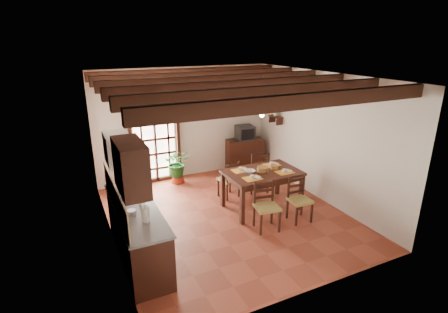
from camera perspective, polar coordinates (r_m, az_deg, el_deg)
ground_plane at (r=7.25m, az=0.66°, el=-9.68°), size 5.00×5.00×0.00m
room_shell at (r=6.58m, az=0.72°, el=4.35°), size 4.52×5.02×2.81m
ceiling_beams at (r=6.41m, az=0.75°, el=11.93°), size 4.50×4.34×0.20m
french_door at (r=8.70m, az=-11.25°, el=3.28°), size 1.26×0.11×2.32m
kitchen_counter at (r=5.98m, az=-14.05°, el=-11.77°), size 0.64×2.25×1.38m
upper_cabinet at (r=4.75m, az=-14.98°, el=-1.69°), size 0.35×0.80×0.70m
range_hood at (r=5.96m, az=-17.01°, el=1.15°), size 0.38×0.60×0.54m
counter_items at (r=5.83m, az=-14.62°, el=-7.24°), size 0.50×1.43×0.25m
dining_table at (r=7.32m, az=6.26°, el=-3.21°), size 1.54×1.00×0.83m
chair_near_left at (r=6.72m, az=6.93°, el=-9.45°), size 0.49×0.47×0.93m
chair_near_right at (r=7.13m, az=12.16°, el=-8.14°), size 0.43×0.41×0.88m
chair_far_left at (r=7.95m, az=0.79°, el=-4.79°), size 0.47×0.45×0.86m
chair_far_right at (r=8.28m, az=5.51°, el=-3.62°), size 0.55×0.53×0.98m
table_setting at (r=7.24m, az=6.32°, el=-1.57°), size 1.12×0.75×0.10m
table_bowl at (r=7.18m, az=4.21°, el=-2.45°), size 0.22×0.22×0.05m
sideboard at (r=9.58m, az=3.37°, el=0.35°), size 1.07×0.63×0.85m
crt_tv at (r=9.39m, az=3.46°, el=3.90°), size 0.49×0.45×0.39m
fuse_box at (r=9.41m, az=2.24°, el=8.39°), size 0.25×0.03×0.32m
plant_pot at (r=8.85m, az=-7.51°, el=-3.56°), size 0.33×0.33×0.20m
potted_plant at (r=8.68m, az=-7.64°, el=-0.76°), size 1.81×1.62×1.81m
wall_shelf at (r=9.05m, az=8.45°, el=6.21°), size 0.20×0.42×0.20m
shelf_vase at (r=9.02m, az=8.50°, el=7.07°), size 0.15×0.15×0.15m
shelf_flowers at (r=8.98m, az=8.56°, el=8.37°), size 0.14×0.14×0.36m
framed_picture at (r=8.99m, az=9.07°, el=9.61°), size 0.03×0.32×0.32m
pendant_lamp at (r=7.01m, az=6.23°, el=7.36°), size 0.36×0.36×0.84m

